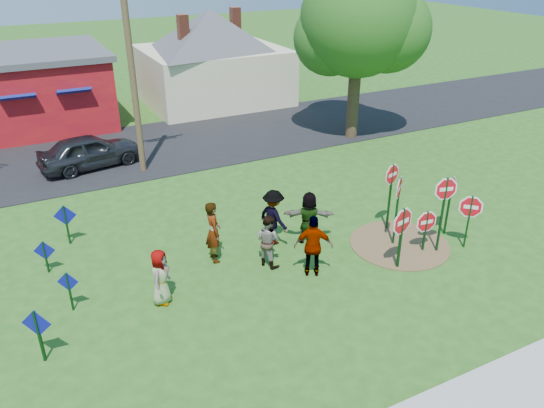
{
  "coord_description": "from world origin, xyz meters",
  "views": [
    {
      "loc": [
        -5.93,
        -12.36,
        8.82
      ],
      "look_at": [
        0.89,
        1.03,
        1.38
      ],
      "focal_mm": 35.0,
      "sensor_mm": 36.0,
      "label": 1
    }
  ],
  "objects_px": {
    "person_a": "(160,277)",
    "stop_sign_a": "(402,226)",
    "suv": "(90,151)",
    "leafy_tree": "(361,25)",
    "stop_sign_d": "(451,192)",
    "utility_pole": "(132,68)",
    "stop_sign_b": "(392,180)",
    "person_b": "(213,232)",
    "stop_sign_c": "(445,198)"
  },
  "relations": [
    {
      "from": "person_a",
      "to": "stop_sign_a",
      "type": "bearing_deg",
      "value": -67.04
    },
    {
      "from": "suv",
      "to": "leafy_tree",
      "type": "height_order",
      "value": "leafy_tree"
    },
    {
      "from": "stop_sign_d",
      "to": "utility_pole",
      "type": "relative_size",
      "value": 0.26
    },
    {
      "from": "stop_sign_b",
      "to": "suv",
      "type": "distance_m",
      "value": 13.04
    },
    {
      "from": "stop_sign_a",
      "to": "suv",
      "type": "relative_size",
      "value": 0.5
    },
    {
      "from": "stop_sign_d",
      "to": "suv",
      "type": "distance_m",
      "value": 14.88
    },
    {
      "from": "stop_sign_d",
      "to": "person_a",
      "type": "relative_size",
      "value": 1.37
    },
    {
      "from": "stop_sign_d",
      "to": "stop_sign_b",
      "type": "bearing_deg",
      "value": 116.52
    },
    {
      "from": "stop_sign_a",
      "to": "stop_sign_d",
      "type": "height_order",
      "value": "stop_sign_d"
    },
    {
      "from": "stop_sign_b",
      "to": "stop_sign_d",
      "type": "relative_size",
      "value": 1.14
    },
    {
      "from": "stop_sign_a",
      "to": "person_b",
      "type": "xyz_separation_m",
      "value": [
        -4.75,
        2.91,
        -0.44
      ]
    },
    {
      "from": "stop_sign_a",
      "to": "suv",
      "type": "distance_m",
      "value": 14.08
    },
    {
      "from": "utility_pole",
      "to": "stop_sign_c",
      "type": "bearing_deg",
      "value": -58.44
    },
    {
      "from": "person_b",
      "to": "suv",
      "type": "height_order",
      "value": "person_b"
    },
    {
      "from": "stop_sign_c",
      "to": "utility_pole",
      "type": "bearing_deg",
      "value": 136.35
    },
    {
      "from": "person_a",
      "to": "utility_pole",
      "type": "distance_m",
      "value": 10.23
    },
    {
      "from": "stop_sign_c",
      "to": "stop_sign_d",
      "type": "distance_m",
      "value": 1.3
    },
    {
      "from": "stop_sign_c",
      "to": "stop_sign_b",
      "type": "bearing_deg",
      "value": 119.54
    },
    {
      "from": "person_b",
      "to": "suv",
      "type": "distance_m",
      "value": 9.63
    },
    {
      "from": "person_a",
      "to": "stop_sign_b",
      "type": "bearing_deg",
      "value": -50.45
    },
    {
      "from": "stop_sign_c",
      "to": "utility_pole",
      "type": "relative_size",
      "value": 0.32
    },
    {
      "from": "stop_sign_a",
      "to": "stop_sign_d",
      "type": "relative_size",
      "value": 0.97
    },
    {
      "from": "suv",
      "to": "stop_sign_d",
      "type": "bearing_deg",
      "value": -150.04
    },
    {
      "from": "utility_pole",
      "to": "leafy_tree",
      "type": "xyz_separation_m",
      "value": [
        10.63,
        -0.34,
        1.04
      ]
    },
    {
      "from": "person_a",
      "to": "person_b",
      "type": "relative_size",
      "value": 0.82
    },
    {
      "from": "stop_sign_c",
      "to": "utility_pole",
      "type": "xyz_separation_m",
      "value": [
        -6.6,
        10.75,
        2.5
      ]
    },
    {
      "from": "stop_sign_b",
      "to": "person_b",
      "type": "xyz_separation_m",
      "value": [
        -5.97,
        0.83,
        -0.83
      ]
    },
    {
      "from": "person_b",
      "to": "utility_pole",
      "type": "height_order",
      "value": "utility_pole"
    },
    {
      "from": "leafy_tree",
      "to": "person_a",
      "type": "bearing_deg",
      "value": -144.22
    },
    {
      "from": "person_b",
      "to": "person_a",
      "type": "bearing_deg",
      "value": 130.5
    },
    {
      "from": "person_a",
      "to": "person_b",
      "type": "xyz_separation_m",
      "value": [
        2.05,
        1.37,
        0.18
      ]
    },
    {
      "from": "stop_sign_a",
      "to": "suv",
      "type": "height_order",
      "value": "stop_sign_a"
    },
    {
      "from": "person_a",
      "to": "leafy_tree",
      "type": "bearing_deg",
      "value": -18.51
    },
    {
      "from": "suv",
      "to": "stop_sign_b",
      "type": "bearing_deg",
      "value": -151.89
    },
    {
      "from": "person_b",
      "to": "stop_sign_d",
      "type": "bearing_deg",
      "value": -98.09
    },
    {
      "from": "suv",
      "to": "utility_pole",
      "type": "height_order",
      "value": "utility_pole"
    },
    {
      "from": "stop_sign_a",
      "to": "stop_sign_c",
      "type": "xyz_separation_m",
      "value": [
        1.72,
        0.18,
        0.46
      ]
    },
    {
      "from": "stop_sign_a",
      "to": "person_b",
      "type": "bearing_deg",
      "value": 135.84
    },
    {
      "from": "stop_sign_a",
      "to": "leafy_tree",
      "type": "distance_m",
      "value": 12.69
    },
    {
      "from": "stop_sign_b",
      "to": "person_a",
      "type": "bearing_deg",
      "value": 167.63
    },
    {
      "from": "leafy_tree",
      "to": "stop_sign_a",
      "type": "bearing_deg",
      "value": -118.48
    },
    {
      "from": "stop_sign_b",
      "to": "stop_sign_c",
      "type": "distance_m",
      "value": 1.96
    },
    {
      "from": "stop_sign_b",
      "to": "leafy_tree",
      "type": "distance_m",
      "value": 10.29
    },
    {
      "from": "stop_sign_d",
      "to": "person_a",
      "type": "height_order",
      "value": "stop_sign_d"
    },
    {
      "from": "suv",
      "to": "utility_pole",
      "type": "distance_m",
      "value": 4.32
    },
    {
      "from": "person_b",
      "to": "utility_pole",
      "type": "distance_m",
      "value": 8.71
    },
    {
      "from": "leafy_tree",
      "to": "stop_sign_c",
      "type": "bearing_deg",
      "value": -111.16
    },
    {
      "from": "stop_sign_a",
      "to": "suv",
      "type": "bearing_deg",
      "value": 106.14
    },
    {
      "from": "stop_sign_b",
      "to": "stop_sign_d",
      "type": "xyz_separation_m",
      "value": [
        1.52,
        -1.16,
        -0.26
      ]
    },
    {
      "from": "stop_sign_d",
      "to": "leafy_tree",
      "type": "bearing_deg",
      "value": 46.67
    }
  ]
}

